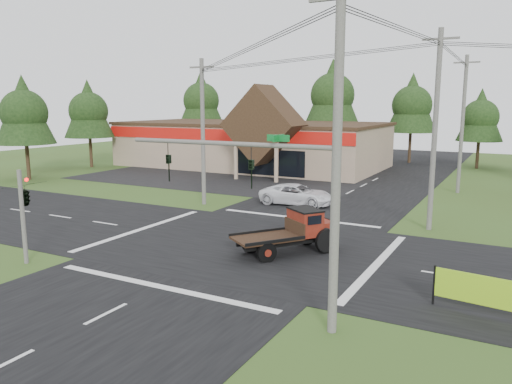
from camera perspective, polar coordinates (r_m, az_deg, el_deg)
The scene contains 21 objects.
ground at distance 26.47m, azimuth -1.27°, elevation -6.06°, with size 120.00×120.00×0.00m, color #384E1C.
road_ns at distance 26.47m, azimuth -1.27°, elevation -6.04°, with size 12.00×120.00×0.02m, color black.
road_ew at distance 26.47m, azimuth -1.27°, elevation -6.03°, with size 120.00×12.00×0.02m, color black.
parking_apron at distance 49.49m, azimuth -4.57°, elevation 1.52°, with size 28.00×14.00×0.02m, color black.
cvs_building at distance 59.08m, azimuth -0.43°, elevation 5.63°, with size 30.40×18.20×9.19m.
traffic_signal_mast at distance 16.36m, azimuth 3.50°, elevation -0.26°, with size 8.12×0.24×7.00m.
traffic_signal_corner at distance 25.20m, azimuth -25.01°, elevation 0.38°, with size 0.53×2.48×4.40m.
utility_pole_nr at distance 15.56m, azimuth 9.19°, elevation 3.62°, with size 2.00×0.30×11.00m.
utility_pole_nw at distance 36.51m, azimuth -6.10°, elevation 6.93°, with size 2.00×0.30×10.50m.
utility_pole_ne at distance 30.50m, azimuth 19.78°, elevation 6.74°, with size 2.00×0.30×11.50m.
utility_pole_n at distance 44.39m, azimuth 22.52°, elevation 7.23°, with size 2.00×0.30×11.20m.
tree_row_a at distance 75.30m, azimuth -6.29°, elevation 10.55°, with size 6.72×6.72×12.12m.
tree_row_b at distance 71.91m, azimuth 1.33°, elevation 9.56°, with size 5.60×5.60×10.10m.
tree_row_c at distance 67.04m, azimuth 8.73°, elevation 11.13°, with size 7.28×7.28×13.13m.
tree_row_d at distance 65.34m, azimuth 17.41°, elevation 9.64°, with size 6.16×6.16×11.11m.
tree_row_e at distance 62.31m, azimuth 24.28°, elevation 7.98°, with size 5.04×5.04×9.09m.
tree_side_w at distance 61.30m, azimuth -18.61°, elevation 8.95°, with size 5.60×5.60×10.10m.
tree_side_w_near at distance 53.31m, azimuth -25.01°, elevation 8.45°, with size 5.60×5.60×10.10m.
antique_flatbed_truck at distance 24.76m, azimuth 3.52°, elevation -4.56°, with size 2.02×5.29×2.21m, color #5C160D, non-canonical shape.
roadside_banner at distance 19.41m, azimuth 25.93°, elevation -10.85°, with size 4.44×0.13×1.52m, color #8AC219, non-canonical shape.
white_pickup at distance 36.85m, azimuth 4.67°, elevation -0.28°, with size 2.49×5.40×1.50m, color white.
Camera 1 is at (12.53, -22.13, 7.36)m, focal length 35.00 mm.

